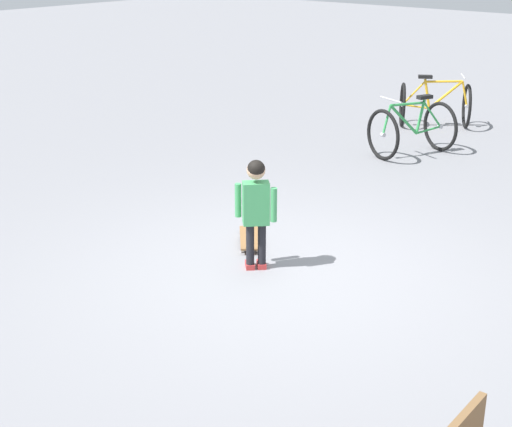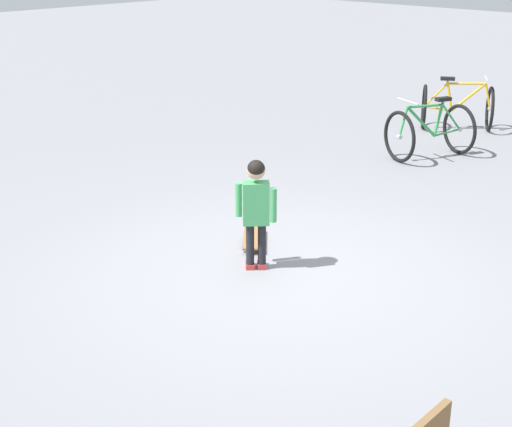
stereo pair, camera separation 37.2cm
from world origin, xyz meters
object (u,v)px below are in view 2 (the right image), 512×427
object	(u,v)px
child_person	(256,202)
bicycle_far	(457,106)
skateboard	(253,238)
bicycle_mid	(430,131)

from	to	relation	value
child_person	bicycle_far	size ratio (longest dim) A/B	0.83
bicycle_far	skateboard	bearing A→B (deg)	9.31
child_person	bicycle_mid	distance (m)	4.47
skateboard	bicycle_mid	xyz separation A→B (m)	(-3.97, -0.38, 0.32)
child_person	bicycle_far	world-z (taller)	child_person
skateboard	bicycle_mid	bearing A→B (deg)	-174.48
child_person	bicycle_far	bearing A→B (deg)	-167.34
skateboard	bicycle_far	xyz separation A→B (m)	(-5.68, -0.93, 0.32)
bicycle_mid	bicycle_far	xyz separation A→B (m)	(-1.71, -0.55, 0.00)
child_person	skateboard	distance (m)	0.85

